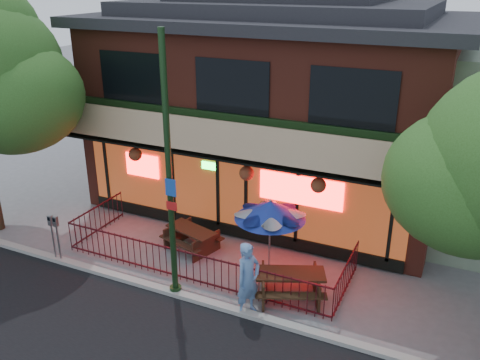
# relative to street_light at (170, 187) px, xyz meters

# --- Properties ---
(ground) EXTENTS (80.00, 80.00, 0.00)m
(ground) POSITION_rel_street_light_xyz_m (-0.00, 0.40, -3.15)
(ground) COLOR gray
(ground) RESTS_ON ground
(curb) EXTENTS (80.00, 0.25, 0.12)m
(curb) POSITION_rel_street_light_xyz_m (-0.00, -0.10, -3.09)
(curb) COLOR #999993
(curb) RESTS_ON ground
(restaurant_building) EXTENTS (12.96, 9.49, 8.05)m
(restaurant_building) POSITION_rel_street_light_xyz_m (-0.00, 7.51, 0.98)
(restaurant_building) COLOR maroon
(restaurant_building) RESTS_ON ground
(patio_fence) EXTENTS (8.44, 2.62, 1.00)m
(patio_fence) POSITION_rel_street_light_xyz_m (-0.00, 0.91, -2.52)
(patio_fence) COLOR #3D0D13
(patio_fence) RESTS_ON ground
(street_light) EXTENTS (0.43, 0.32, 7.00)m
(street_light) POSITION_rel_street_light_xyz_m (0.00, 0.00, 0.00)
(street_light) COLOR #163316
(street_light) RESTS_ON ground
(picnic_table_left) EXTENTS (1.94, 1.68, 0.71)m
(picnic_table_left) POSITION_rel_street_light_xyz_m (-0.80, 2.28, -2.68)
(picnic_table_left) COLOR #381F14
(picnic_table_left) RESTS_ON ground
(picnic_table_right) EXTENTS (2.24, 2.01, 0.78)m
(picnic_table_right) POSITION_rel_street_light_xyz_m (2.89, 1.10, -2.63)
(picnic_table_right) COLOR #362213
(picnic_table_right) RESTS_ON ground
(patio_umbrella) EXTENTS (2.02, 2.02, 2.31)m
(patio_umbrella) POSITION_rel_street_light_xyz_m (1.88, 2.12, -1.18)
(patio_umbrella) COLOR gray
(patio_umbrella) RESTS_ON ground
(pedestrian) EXTENTS (0.72, 0.85, 1.99)m
(pedestrian) POSITION_rel_street_light_xyz_m (2.14, 0.05, -2.15)
(pedestrian) COLOR #5F87BF
(pedestrian) RESTS_ON ground
(parking_meter_near) EXTENTS (0.14, 0.12, 1.52)m
(parking_meter_near) POSITION_rel_street_light_xyz_m (-4.00, -0.08, -2.12)
(parking_meter_near) COLOR gray
(parking_meter_near) RESTS_ON ground
(parking_meter_far) EXTENTS (0.14, 0.12, 1.51)m
(parking_meter_far) POSITION_rel_street_light_xyz_m (-4.20, -0.08, -2.13)
(parking_meter_far) COLOR gray
(parking_meter_far) RESTS_ON ground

